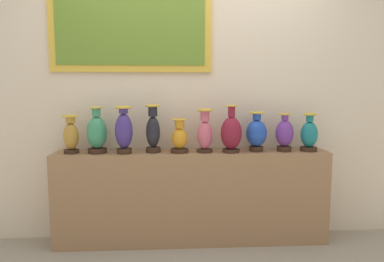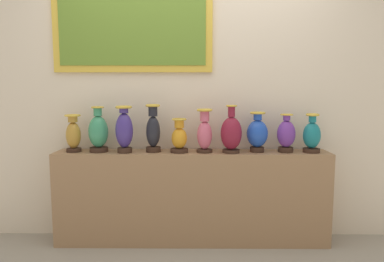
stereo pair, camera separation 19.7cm
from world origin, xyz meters
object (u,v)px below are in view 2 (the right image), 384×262
at_px(vase_sapphire, 257,133).
at_px(vase_violet, 286,135).
at_px(vase_burgundy, 231,133).
at_px(vase_ochre, 73,134).
at_px(vase_onyx, 153,130).
at_px(vase_amber, 179,138).
at_px(vase_rose, 205,133).
at_px(vase_jade, 98,132).
at_px(vase_indigo, 124,130).
at_px(vase_teal, 312,136).

relative_size(vase_sapphire, vase_violet, 1.05).
bearing_deg(vase_burgundy, vase_sapphire, 9.95).
bearing_deg(vase_ochre, vase_onyx, 0.15).
height_order(vase_amber, vase_sapphire, vase_sapphire).
distance_m(vase_ochre, vase_rose, 1.15).
bearing_deg(vase_amber, vase_ochre, 178.83).
relative_size(vase_jade, vase_violet, 1.19).
relative_size(vase_jade, vase_indigo, 0.98).
distance_m(vase_sapphire, vase_violet, 0.25).
height_order(vase_ochre, vase_amber, vase_ochre).
relative_size(vase_indigo, vase_teal, 1.20).
xyz_separation_m(vase_rose, vase_violet, (0.71, 0.01, -0.02)).
xyz_separation_m(vase_burgundy, vase_sapphire, (0.23, 0.04, -0.01)).
xyz_separation_m(vase_onyx, vase_sapphire, (0.91, 0.00, -0.03)).
relative_size(vase_ochre, vase_violet, 0.98).
bearing_deg(vase_jade, vase_rose, -1.18).
distance_m(vase_amber, vase_rose, 0.22).
bearing_deg(vase_jade, vase_ochre, -179.71).
height_order(vase_violet, vase_teal, vase_teal).
height_order(vase_onyx, vase_burgundy, vase_onyx).
xyz_separation_m(vase_onyx, vase_burgundy, (0.68, -0.04, -0.02)).
distance_m(vase_jade, vase_violet, 1.64).
height_order(vase_rose, vase_violet, vase_rose).
distance_m(vase_indigo, vase_rose, 0.69).
relative_size(vase_indigo, vase_sapphire, 1.15).
relative_size(vase_amber, vase_violet, 0.89).
distance_m(vase_jade, vase_sapphire, 1.39).
bearing_deg(vase_indigo, vase_teal, 0.80).
xyz_separation_m(vase_jade, vase_rose, (0.93, -0.02, -0.00)).
bearing_deg(vase_rose, vase_amber, -179.74).
distance_m(vase_ochre, vase_burgundy, 1.38).
bearing_deg(vase_amber, vase_rose, 0.26).
xyz_separation_m(vase_burgundy, vase_teal, (0.70, 0.02, -0.02)).
xyz_separation_m(vase_indigo, vase_teal, (1.62, 0.02, -0.05)).
bearing_deg(vase_teal, vase_sapphire, 177.63).
bearing_deg(vase_burgundy, vase_onyx, 176.84).
bearing_deg(vase_onyx, vase_burgundy, -3.16).
bearing_deg(vase_rose, vase_ochre, 179.10).
relative_size(vase_indigo, vase_violet, 1.21).
relative_size(vase_indigo, vase_amber, 1.37).
height_order(vase_burgundy, vase_sapphire, vase_burgundy).
height_order(vase_burgundy, vase_teal, vase_burgundy).
xyz_separation_m(vase_onyx, vase_teal, (1.38, -0.02, -0.04)).
height_order(vase_jade, vase_teal, vase_jade).
bearing_deg(vase_rose, vase_burgundy, -4.39).
relative_size(vase_ochre, vase_indigo, 0.81).
distance_m(vase_amber, vase_burgundy, 0.45).
relative_size(vase_burgundy, vase_violet, 1.23).
xyz_separation_m(vase_rose, vase_sapphire, (0.46, 0.02, -0.01)).
relative_size(vase_jade, vase_rose, 1.05).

